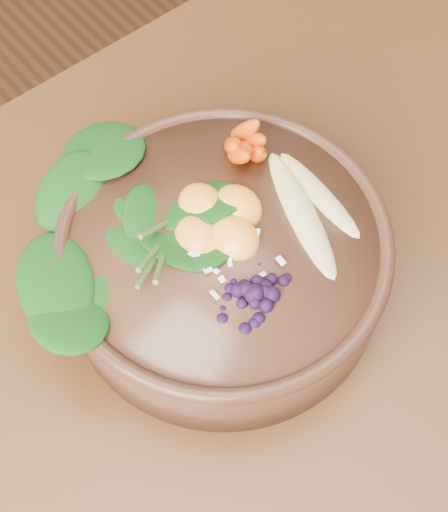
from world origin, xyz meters
The scene contains 8 objects.
ground centered at (0.00, 0.00, 0.00)m, with size 4.00×4.00×0.00m, color #381E0F.
stoneware_bowl centered at (-0.31, 0.09, 0.79)m, with size 0.33×0.33×0.09m, color #412618.
kale_heap centered at (-0.34, 0.17, 0.86)m, with size 0.21×0.19×0.05m, color #10460F, non-canonical shape.
carrot_cluster centered at (-0.23, 0.15, 0.88)m, with size 0.07×0.07×0.09m, color #EF5109, non-canonical shape.
banana_halves centered at (-0.22, 0.06, 0.85)m, with size 0.10×0.18×0.03m.
mandarin_cluster centered at (-0.31, 0.11, 0.86)m, with size 0.09×0.10×0.04m, color orange, non-canonical shape.
blueberry_pile centered at (-0.33, 0.02, 0.86)m, with size 0.15×0.11×0.05m, color black, non-canonical shape.
coconut_flakes centered at (-0.32, 0.06, 0.84)m, with size 0.10×0.08×0.01m, color white, non-canonical shape.
Camera 1 is at (-0.54, -0.18, 1.42)m, focal length 50.00 mm.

